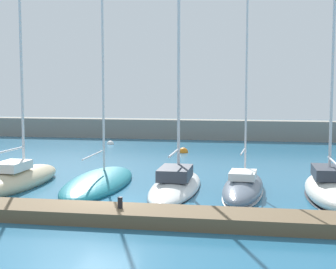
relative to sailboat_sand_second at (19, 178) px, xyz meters
The scene contains 11 objects.
ground_plane 7.37m from the sailboat_sand_second, 34.16° to the right, with size 120.00×120.00×0.00m, color #236084.
dock_pier 8.44m from the sailboat_sand_second, 43.86° to the right, with size 25.83×2.10×0.52m, color brown.
breakwater_seawall 26.13m from the sailboat_sand_second, 76.52° to the left, with size 108.00×2.10×1.91m, color gray.
sailboat_sand_second is the anchor object (origin of this frame).
sailboat_teal_third 4.20m from the sailboat_sand_second, 12.16° to the left, with size 3.20×9.11×19.82m.
sailboat_white_fourth 8.32m from the sailboat_sand_second, ahead, with size 2.41×8.67×15.50m.
sailboat_slate_fifth 11.73m from the sailboat_sand_second, ahead, with size 2.32×7.52×14.96m.
sailboat_ivory_sixth 15.78m from the sailboat_sand_second, ahead, with size 2.26×7.22×16.09m.
mooring_buoy_orange 16.32m from the sailboat_sand_second, 66.14° to the left, with size 0.79×0.79×0.79m, color orange.
mooring_buoy_white 19.38m from the sailboat_sand_second, 92.03° to the left, with size 0.65×0.65×0.65m, color white.
dock_bollard 9.22m from the sailboat_sand_second, 39.39° to the right, with size 0.20×0.20×0.44m, color black.
Camera 1 is at (6.31, -20.83, 5.34)m, focal length 54.89 mm.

